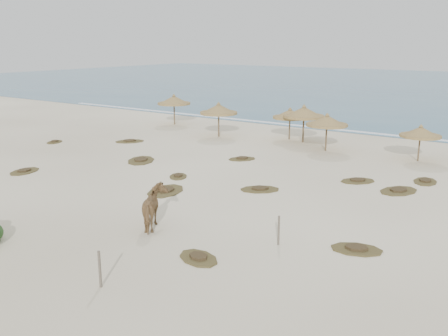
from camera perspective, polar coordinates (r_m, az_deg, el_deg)
The scene contains 24 objects.
ground at distance 23.53m, azimuth -10.25°, elevation -4.82°, with size 160.00×160.00×0.00m, color #FBF0CE.
foam_line at distance 45.21m, azimuth 13.56°, elevation 4.20°, with size 70.00×0.60×0.01m, color white.
palapa_0 at distance 47.17m, azimuth -5.74°, elevation 7.67°, with size 3.46×3.46×2.88m.
palapa_1 at distance 40.72m, azimuth -0.62°, elevation 6.69°, with size 3.63×3.63×2.87m.
palapa_2 at distance 38.84m, azimuth 9.12°, elevation 6.25°, with size 3.38×3.38×2.96m.
palapa_3 at distance 39.96m, azimuth 7.55°, elevation 6.09°, with size 2.94×2.94×2.58m.
palapa_4 at distance 36.07m, azimuth 11.69°, elevation 5.25°, with size 3.74×3.74×2.74m.
palapa_5 at distance 34.68m, azimuth 21.55°, elevation 3.80°, with size 3.45×3.45×2.44m.
horse at distance 20.99m, azimuth -7.91°, elevation -4.52°, with size 0.96×2.11×1.78m, color brown.
fence_post_near at distance 16.56m, azimuth -14.01°, elevation -11.16°, with size 0.09×0.09×1.23m, color brown.
fence_post_far at distance 19.33m, azimuth 6.27°, elevation -7.11°, with size 0.09×0.09×1.17m, color brown.
scrub_0 at distance 32.23m, azimuth -21.85°, elevation -0.33°, with size 1.83×2.33×0.16m.
scrub_1 at distance 33.10m, azimuth -9.47°, elevation 0.88°, with size 2.82×3.11×0.16m.
scrub_2 at distance 28.91m, azimuth -5.25°, elevation -0.93°, with size 1.70×1.84×0.16m.
scrub_3 at distance 26.37m, azimuth 4.13°, elevation -2.41°, with size 2.47×2.36×0.16m.
scrub_4 at distance 19.59m, azimuth 14.91°, elevation -8.92°, with size 2.24×1.82×0.16m.
scrub_5 at distance 27.58m, azimuth 19.32°, elevation -2.45°, with size 2.28×2.71×0.16m.
scrub_6 at distance 39.64m, azimuth -10.73°, elevation 3.04°, with size 2.56×2.62×0.16m.
scrub_7 at distance 28.85m, azimuth 15.03°, elevation -1.40°, with size 2.28×2.32×0.16m.
scrub_8 at distance 40.84m, azimuth -18.80°, elevation 2.85°, with size 1.55×1.83×0.16m.
scrub_9 at distance 26.19m, azimuth -6.69°, elevation -2.59°, with size 2.17×2.85×0.16m.
scrub_10 at distance 29.93m, azimuth 22.01°, elevation -1.41°, with size 1.43×2.01×0.16m.
scrub_12 at distance 18.26m, azimuth -2.94°, elevation -10.20°, with size 2.05×1.66×0.16m.
scrub_13 at distance 33.11m, azimuth 2.08°, elevation 1.08°, with size 2.08×2.19×0.16m.
Camera 1 is at (15.84, -15.65, 7.61)m, focal length 40.00 mm.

